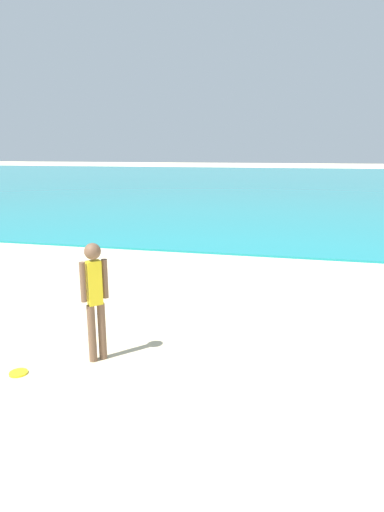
{
  "coord_description": "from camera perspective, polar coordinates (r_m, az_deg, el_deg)",
  "views": [
    {
      "loc": [
        1.25,
        -0.24,
        2.73
      ],
      "look_at": [
        -0.36,
        6.53,
        1.03
      ],
      "focal_mm": 30.33,
      "sensor_mm": 36.0,
      "label": 1
    }
  ],
  "objects": [
    {
      "name": "frisbee",
      "position": [
        6.04,
        -21.92,
        -14.11
      ],
      "size": [
        0.23,
        0.23,
        0.03
      ],
      "primitive_type": "cylinder",
      "color": "yellow",
      "rests_on": "ground"
    },
    {
      "name": "water",
      "position": [
        41.29,
        11.8,
        9.7
      ],
      "size": [
        160.0,
        60.0,
        0.06
      ],
      "primitive_type": "cube",
      "color": "teal",
      "rests_on": "ground"
    },
    {
      "name": "person_standing",
      "position": [
        5.76,
        -12.68,
        -5.07
      ],
      "size": [
        0.28,
        0.28,
        1.6
      ],
      "rotation": [
        0.0,
        0.0,
        0.78
      ],
      "color": "brown",
      "rests_on": "ground"
    }
  ]
}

